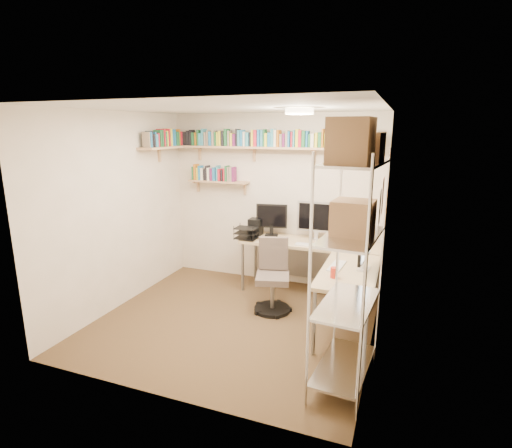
# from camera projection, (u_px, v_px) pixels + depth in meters

# --- Properties ---
(ground) EXTENTS (3.20, 3.20, 0.00)m
(ground) POSITION_uv_depth(u_px,v_px,m) (234.00, 321.00, 4.85)
(ground) COLOR #3F2E1B
(ground) RESTS_ON ground
(room_shell) EXTENTS (3.24, 3.04, 2.52)m
(room_shell) POSITION_uv_depth(u_px,v_px,m) (233.00, 196.00, 4.49)
(room_shell) COLOR beige
(room_shell) RESTS_ON ground
(wall_shelves) EXTENTS (3.12, 1.09, 0.80)m
(wall_shelves) POSITION_uv_depth(u_px,v_px,m) (242.00, 147.00, 5.70)
(wall_shelves) COLOR tan
(wall_shelves) RESTS_ON ground
(corner_desk) EXTENTS (2.01, 1.92, 1.30)m
(corner_desk) POSITION_uv_depth(u_px,v_px,m) (310.00, 248.00, 5.29)
(corner_desk) COLOR tan
(corner_desk) RESTS_ON ground
(office_chair) EXTENTS (0.51, 0.51, 0.93)m
(office_chair) POSITION_uv_depth(u_px,v_px,m) (273.00, 281.00, 5.09)
(office_chair) COLOR black
(office_chair) RESTS_ON ground
(wire_rack) EXTENTS (0.53, 0.95, 2.37)m
(wire_rack) POSITION_uv_depth(u_px,v_px,m) (353.00, 200.00, 3.29)
(wire_rack) COLOR silver
(wire_rack) RESTS_ON ground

